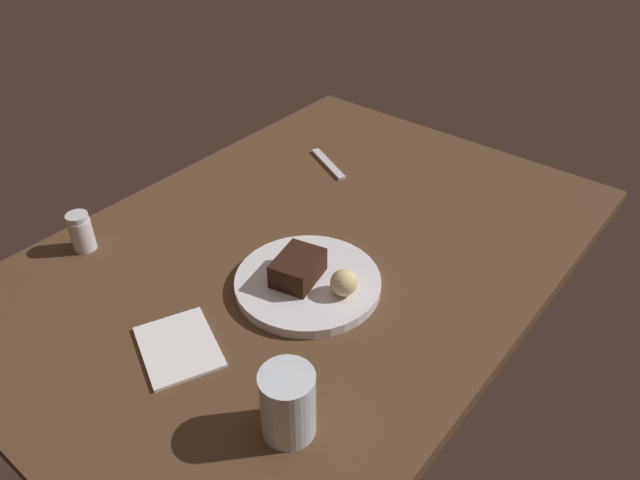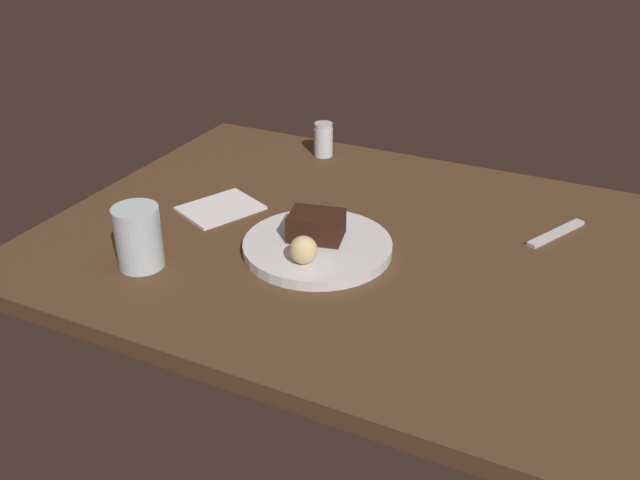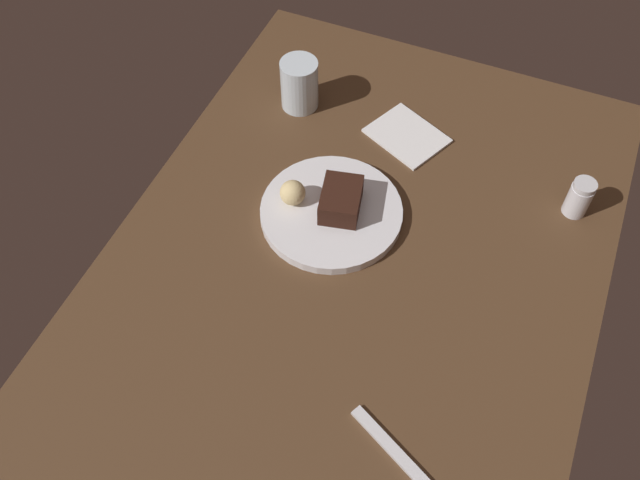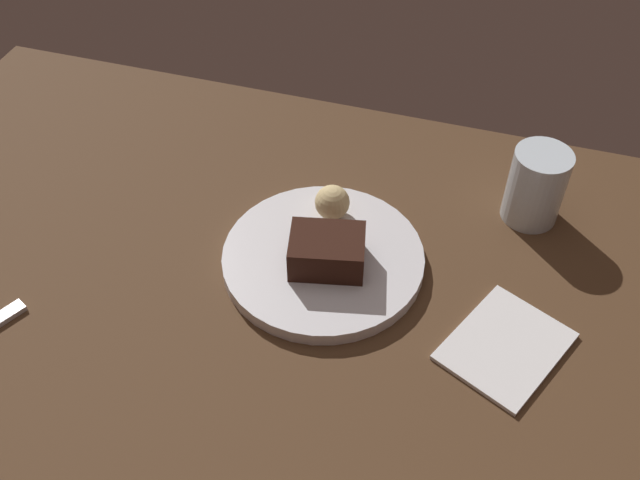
{
  "view_description": "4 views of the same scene",
  "coord_description": "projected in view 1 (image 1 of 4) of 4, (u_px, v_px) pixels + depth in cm",
  "views": [
    {
      "loc": [
        70.18,
        60.06,
        73.52
      ],
      "look_at": [
        0.99,
        4.14,
        7.37
      ],
      "focal_mm": 33.77,
      "sensor_mm": 36.0,
      "label": 1
    },
    {
      "loc": [
        -36.65,
        100.35,
        62.29
      ],
      "look_at": [
        8.07,
        7.69,
        5.44
      ],
      "focal_mm": 38.4,
      "sensor_mm": 36.0,
      "label": 2
    },
    {
      "loc": [
        -63.68,
        -20.63,
        104.24
      ],
      "look_at": [
        -0.66,
        5.87,
        8.16
      ],
      "focal_mm": 39.09,
      "sensor_mm": 36.0,
      "label": 3
    },
    {
      "loc": [
        26.5,
        -52.05,
        72.16
      ],
      "look_at": [
        7.87,
        8.62,
        6.13
      ],
      "focal_mm": 40.26,
      "sensor_mm": 36.0,
      "label": 4
    }
  ],
  "objects": [
    {
      "name": "chocolate_cake_slice",
      "position": [
        298.0,
        268.0,
        1.05
      ],
      "size": [
        10.55,
        8.79,
        4.56
      ],
      "primitive_type": "cube",
      "rotation": [
        0.0,
        0.0,
        0.22
      ],
      "color": "black",
      "rests_on": "dessert_plate"
    },
    {
      "name": "bread_roll",
      "position": [
        344.0,
        283.0,
        1.01
      ],
      "size": [
        4.67,
        4.67,
        4.67
      ],
      "primitive_type": "sphere",
      "color": "#DBC184",
      "rests_on": "dessert_plate"
    },
    {
      "name": "water_glass",
      "position": [
        288.0,
        403.0,
        0.8
      ],
      "size": [
        7.64,
        7.64,
        10.72
      ],
      "primitive_type": "cylinder",
      "color": "silver",
      "rests_on": "dining_table"
    },
    {
      "name": "dessert_plate",
      "position": [
        308.0,
        283.0,
        1.06
      ],
      "size": [
        25.95,
        25.95,
        1.87
      ],
      "primitive_type": "cylinder",
      "color": "silver",
      "rests_on": "dining_table"
    },
    {
      "name": "dining_table",
      "position": [
        307.0,
        254.0,
        1.17
      ],
      "size": [
        120.0,
        84.0,
        3.0
      ],
      "primitive_type": "cube",
      "color": "#4C331E",
      "rests_on": "ground"
    },
    {
      "name": "salt_shaker",
      "position": [
        81.0,
        232.0,
        1.14
      ],
      "size": [
        4.34,
        4.34,
        7.78
      ],
      "color": "silver",
      "rests_on": "dining_table"
    },
    {
      "name": "dessert_spoon",
      "position": [
        328.0,
        164.0,
        1.42
      ],
      "size": [
        8.26,
        14.24,
        0.7
      ],
      "primitive_type": "cube",
      "rotation": [
        0.0,
        0.0,
        1.11
      ],
      "color": "silver",
      "rests_on": "dining_table"
    },
    {
      "name": "folded_napkin",
      "position": [
        179.0,
        347.0,
        0.95
      ],
      "size": [
        16.3,
        17.76,
        0.6
      ],
      "primitive_type": "cube",
      "rotation": [
        0.0,
        0.0,
        -0.43
      ],
      "color": "white",
      "rests_on": "dining_table"
    }
  ]
}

